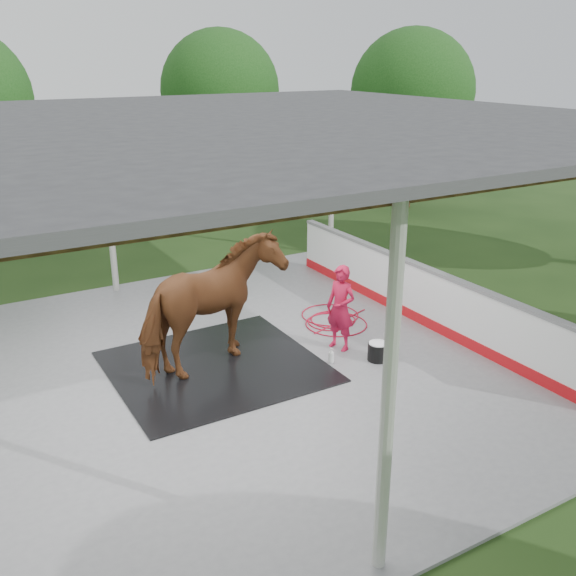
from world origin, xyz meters
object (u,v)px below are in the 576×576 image
horse (213,306)px  wash_bucket (378,351)px  handler (341,308)px  dasher_board (419,294)px

horse → wash_bucket: bearing=-134.7°
horse → handler: bearing=-120.9°
dasher_board → horse: (-4.24, 0.17, 0.56)m
handler → horse: bearing=-121.4°
dasher_board → wash_bucket: 2.03m
handler → wash_bucket: (0.29, -0.72, -0.60)m
horse → wash_bucket: (2.50, -1.15, -0.94)m
horse → dasher_board: bearing=-112.2°
dasher_board → horse: 4.28m
dasher_board → wash_bucket: size_ratio=23.07×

